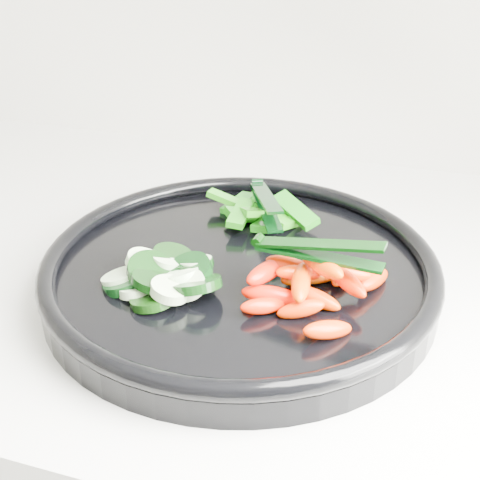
% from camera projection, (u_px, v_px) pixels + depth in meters
% --- Properties ---
extents(veggie_tray, '(0.49, 0.49, 0.04)m').
position_uv_depth(veggie_tray, '(240.00, 272.00, 0.63)').
color(veggie_tray, black).
rests_on(veggie_tray, counter).
extents(cucumber_pile, '(0.12, 0.11, 0.04)m').
position_uv_depth(cucumber_pile, '(162.00, 273.00, 0.61)').
color(cucumber_pile, black).
rests_on(cucumber_pile, veggie_tray).
extents(carrot_pile, '(0.13, 0.13, 0.05)m').
position_uv_depth(carrot_pile, '(310.00, 282.00, 0.58)').
color(carrot_pile, '#FE1A00').
rests_on(carrot_pile, veggie_tray).
extents(pepper_pile, '(0.13, 0.10, 0.04)m').
position_uv_depth(pepper_pile, '(263.00, 213.00, 0.71)').
color(pepper_pile, '#1B690A').
rests_on(pepper_pile, veggie_tray).
extents(tong_carrot, '(0.11, 0.02, 0.02)m').
position_uv_depth(tong_carrot, '(315.00, 250.00, 0.56)').
color(tong_carrot, black).
rests_on(tong_carrot, carrot_pile).
extents(tong_pepper, '(0.06, 0.11, 0.02)m').
position_uv_depth(tong_pepper, '(265.00, 201.00, 0.70)').
color(tong_pepper, black).
rests_on(tong_pepper, pepper_pile).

